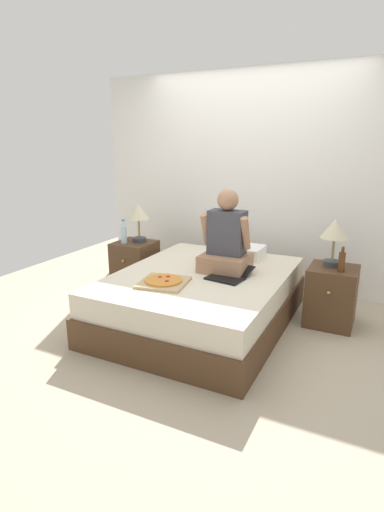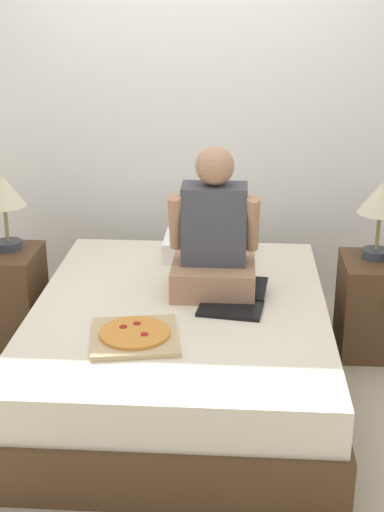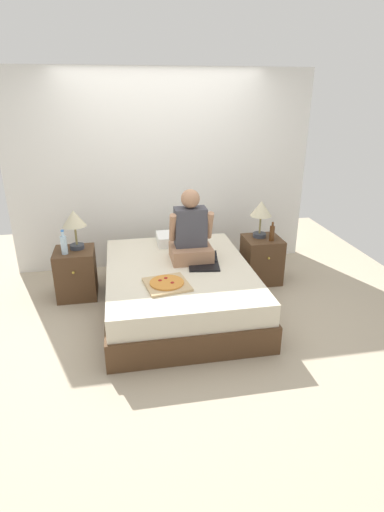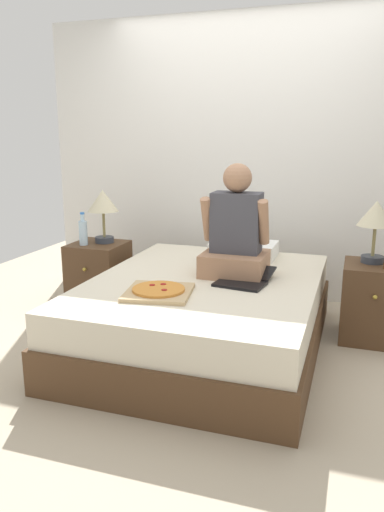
# 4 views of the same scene
# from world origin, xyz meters

# --- Properties ---
(ground_plane) EXTENTS (5.88, 5.88, 0.00)m
(ground_plane) POSITION_xyz_m (0.00, 0.00, 0.00)
(ground_plane) COLOR tan
(wall_back) EXTENTS (3.88, 0.12, 2.50)m
(wall_back) POSITION_xyz_m (0.00, 1.36, 1.25)
(wall_back) COLOR silver
(wall_back) RESTS_ON ground
(bed) EXTENTS (1.55, 2.00, 0.50)m
(bed) POSITION_xyz_m (0.00, 0.00, 0.25)
(bed) COLOR #4C331E
(bed) RESTS_ON ground
(nightstand_left) EXTENTS (0.44, 0.47, 0.57)m
(nightstand_left) POSITION_xyz_m (-1.12, 0.52, 0.28)
(nightstand_left) COLOR #4C331E
(nightstand_left) RESTS_ON ground
(lamp_on_left_nightstand) EXTENTS (0.26, 0.26, 0.45)m
(lamp_on_left_nightstand) POSITION_xyz_m (-1.08, 0.57, 0.89)
(lamp_on_left_nightstand) COLOR #333842
(lamp_on_left_nightstand) RESTS_ON nightstand_left
(nightstand_right) EXTENTS (0.44, 0.47, 0.57)m
(nightstand_right) POSITION_xyz_m (1.12, 0.52, 0.28)
(nightstand_right) COLOR #4C331E
(nightstand_right) RESTS_ON ground
(lamp_on_right_nightstand) EXTENTS (0.26, 0.26, 0.45)m
(lamp_on_right_nightstand) POSITION_xyz_m (1.09, 0.57, 0.89)
(lamp_on_right_nightstand) COLOR #333842
(lamp_on_right_nightstand) RESTS_ON nightstand_right
(pillow) EXTENTS (0.52, 0.34, 0.12)m
(pillow) POSITION_xyz_m (0.11, 0.72, 0.56)
(pillow) COLOR white
(pillow) RESTS_ON bed
(person_seated) EXTENTS (0.47, 0.40, 0.78)m
(person_seated) POSITION_xyz_m (0.16, 0.19, 0.79)
(person_seated) COLOR #A37556
(person_seated) RESTS_ON bed
(laptop) EXTENTS (0.37, 0.45, 0.07)m
(laptop) POSITION_xyz_m (0.27, 0.00, 0.52)
(laptop) COLOR black
(laptop) RESTS_ON bed
(pizza_box) EXTENTS (0.46, 0.46, 0.04)m
(pizza_box) POSITION_xyz_m (-0.18, -0.41, 0.52)
(pizza_box) COLOR tan
(pizza_box) RESTS_ON bed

